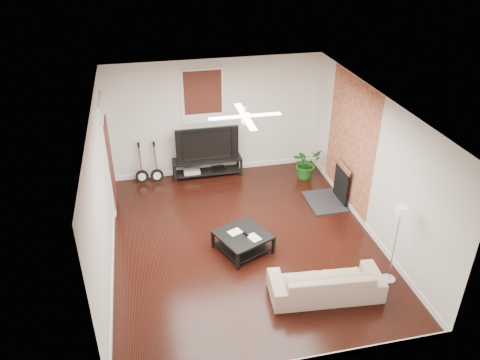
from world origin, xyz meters
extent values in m
cube|color=black|center=(0.00, 0.00, 0.00)|extent=(5.00, 6.00, 0.01)
cube|color=white|center=(0.00, 0.00, 2.80)|extent=(5.00, 6.00, 0.01)
cube|color=silver|center=(0.00, 3.00, 1.40)|extent=(5.00, 0.01, 2.80)
cube|color=silver|center=(0.00, -3.00, 1.40)|extent=(5.00, 0.01, 2.80)
cube|color=silver|center=(-2.50, 0.00, 1.40)|extent=(0.01, 6.00, 2.80)
cube|color=silver|center=(2.50, 0.00, 1.40)|extent=(0.01, 6.00, 2.80)
cube|color=#9F4E33|center=(2.49, 1.00, 1.40)|extent=(0.02, 2.20, 2.80)
cube|color=black|center=(2.20, 1.00, 0.46)|extent=(0.80, 1.10, 0.92)
cube|color=#3C1910|center=(-0.30, 2.97, 1.95)|extent=(1.00, 0.06, 1.30)
cube|color=white|center=(-2.46, 1.90, 1.25)|extent=(0.08, 1.00, 2.50)
cube|color=black|center=(-0.29, 2.78, 0.23)|extent=(1.65, 0.44, 0.46)
imported|color=black|center=(-0.29, 2.80, 0.88)|extent=(1.48, 0.19, 0.85)
cube|color=black|center=(-0.09, -0.26, 0.18)|extent=(1.15, 1.15, 0.37)
imported|color=tan|center=(0.99, -1.72, 0.27)|extent=(1.91, 0.89, 0.54)
imported|color=#1B5E1A|center=(2.01, 2.19, 0.38)|extent=(0.84, 0.79, 0.76)
camera|label=1|loc=(-1.68, -7.22, 5.55)|focal=35.26mm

